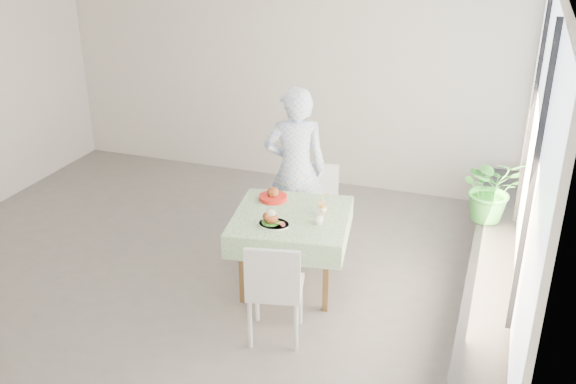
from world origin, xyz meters
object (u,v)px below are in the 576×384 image
at_px(potted_plant, 492,188).
at_px(juice_cup_orange, 322,208).
at_px(cafe_table, 291,242).
at_px(chair_near, 276,307).
at_px(chair_far, 315,224).
at_px(diner, 296,170).
at_px(main_dish, 272,220).

bearing_deg(potted_plant, juice_cup_orange, -148.34).
bearing_deg(cafe_table, chair_near, -79.88).
distance_m(cafe_table, chair_far, 0.80).
bearing_deg(diner, potted_plant, 166.54).
relative_size(chair_far, juice_cup_orange, 3.71).
height_order(diner, juice_cup_orange, diner).
xyz_separation_m(chair_far, chair_near, (0.15, -1.60, 0.01)).
relative_size(chair_far, chair_near, 0.95).
distance_m(cafe_table, potted_plant, 2.02).
height_order(chair_near, potted_plant, potted_plant).
xyz_separation_m(chair_near, potted_plant, (1.56, 1.84, 0.55)).
height_order(diner, potted_plant, diner).
bearing_deg(juice_cup_orange, cafe_table, -153.54).
bearing_deg(juice_cup_orange, chair_near, -96.80).
bearing_deg(main_dish, cafe_table, 69.42).
bearing_deg(chair_near, chair_far, 95.35).
xyz_separation_m(chair_near, juice_cup_orange, (0.11, 0.94, 0.51)).
bearing_deg(cafe_table, chair_far, 90.28).
distance_m(chair_far, potted_plant, 1.81).
distance_m(cafe_table, main_dish, 0.42).
relative_size(cafe_table, diner, 0.68).
bearing_deg(chair_far, main_dish, -94.99).
bearing_deg(potted_plant, cafe_table, -149.10).
distance_m(diner, main_dish, 1.01).
height_order(cafe_table, juice_cup_orange, juice_cup_orange).
xyz_separation_m(cafe_table, juice_cup_orange, (0.26, 0.13, 0.34)).
relative_size(chair_far, diner, 0.51).
bearing_deg(potted_plant, main_dish, -144.77).
bearing_deg(main_dish, diner, 96.96).
bearing_deg(chair_near, main_dish, 112.87).
xyz_separation_m(cafe_table, chair_far, (-0.00, 0.78, -0.19)).
relative_size(cafe_table, chair_near, 1.27).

